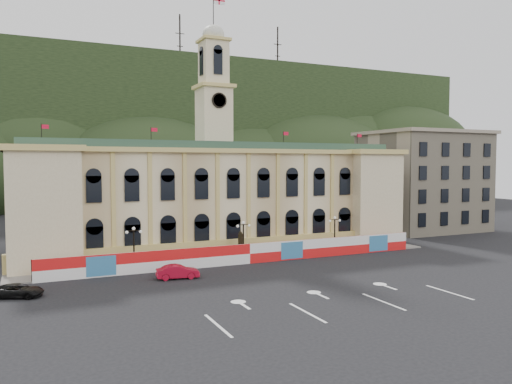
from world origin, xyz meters
name	(u,v)px	position (x,y,z in m)	size (l,w,h in m)	color
ground	(311,291)	(0.00, 0.00, 0.00)	(260.00, 260.00, 0.00)	black
lane_markings	(340,304)	(0.00, -5.00, 0.00)	(26.00, 10.00, 0.02)	white
hill_ridge	(114,142)	(0.03, 121.99, 19.48)	(230.00, 80.00, 64.00)	black
city_hall	(215,195)	(0.00, 27.63, 7.85)	(56.20, 17.60, 37.10)	beige
side_building_right	(423,181)	(43.00, 30.93, 9.33)	(21.00, 17.00, 18.60)	#BCAD91
hoarding_fence	(250,254)	(0.06, 15.07, 1.25)	(50.00, 0.44, 2.50)	red
pavement	(241,259)	(0.00, 17.75, 0.08)	(56.00, 5.50, 0.16)	slate
statue	(240,250)	(0.00, 18.00, 1.19)	(1.40, 1.40, 3.72)	#595651
lamp_left	(134,244)	(-14.00, 17.00, 3.07)	(1.96, 0.44, 5.15)	black
lamp_center	(243,237)	(0.00, 17.00, 3.07)	(1.96, 0.44, 5.15)	black
lamp_right	(335,231)	(14.00, 17.00, 3.07)	(1.96, 0.44, 5.15)	black
red_sedan	(178,272)	(-10.50, 10.66, 0.77)	(4.85, 2.26, 1.54)	maroon
black_suv	(18,291)	(-26.24, 9.49, 0.64)	(5.07, 3.78, 1.28)	black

